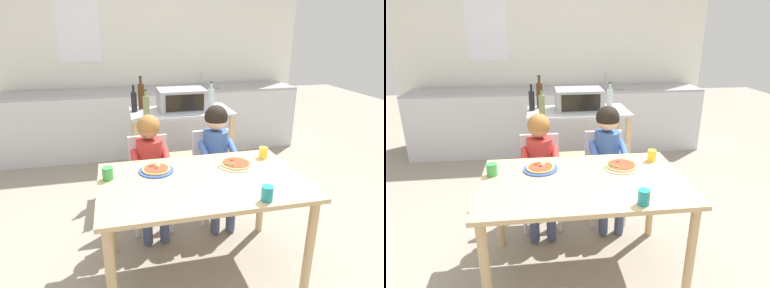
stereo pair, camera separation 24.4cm
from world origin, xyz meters
TOP-DOWN VIEW (x-y plane):
  - ground_plane at (0.00, 1.18)m, footprint 11.81×11.81m
  - back_wall_tiled at (-0.00, 3.01)m, footprint 4.49×0.13m
  - kitchen_counter at (0.00, 2.60)m, footprint 4.04×0.60m
  - kitchen_island_cart at (0.14, 1.39)m, footprint 1.07×0.54m
  - toaster_oven at (0.15, 1.41)m, footprint 0.49×0.36m
  - bottle_tall_green_wine at (0.50, 1.51)m, footprint 0.07×0.07m
  - bottle_dark_olive_oil at (-0.26, 1.56)m, footprint 0.07×0.07m
  - bottle_clear_vinegar at (-0.25, 1.21)m, footprint 0.06×0.06m
  - bottle_brown_beer at (-0.35, 1.44)m, footprint 0.06×0.06m
  - dining_table at (0.00, 0.00)m, footprint 1.38×0.87m
  - dining_chair_left at (-0.28, 0.72)m, footprint 0.36×0.36m
  - dining_chair_right at (0.30, 0.74)m, footprint 0.36×0.36m
  - child_in_red_shirt at (-0.28, 0.60)m, footprint 0.32×0.42m
  - child_in_blue_striped_shirt at (0.30, 0.63)m, footprint 0.32×0.42m
  - pizza_plate_blue_rimmed at (-0.28, 0.20)m, footprint 0.25×0.25m
  - pizza_plate_white at (0.30, 0.17)m, footprint 0.26×0.26m
  - drinking_cup_green at (-0.62, 0.15)m, footprint 0.08×0.08m
  - drinking_cup_yellow at (0.57, 0.27)m, footprint 0.07×0.07m
  - drinking_cup_teal at (0.30, -0.36)m, footprint 0.07×0.07m

SIDE VIEW (x-z plane):
  - ground_plane at x=0.00m, z-range 0.00..0.00m
  - kitchen_counter at x=0.00m, z-range -0.10..0.99m
  - dining_chair_left at x=-0.28m, z-range 0.07..0.89m
  - dining_chair_right at x=0.30m, z-range 0.07..0.89m
  - kitchen_island_cart at x=0.14m, z-range 0.15..1.03m
  - dining_table at x=0.00m, z-range 0.28..1.02m
  - child_in_red_shirt at x=-0.28m, z-range 0.15..1.18m
  - child_in_blue_striped_shirt at x=0.30m, z-range 0.16..1.23m
  - pizza_plate_blue_rimmed at x=-0.28m, z-range 0.74..0.78m
  - pizza_plate_white at x=0.30m, z-range 0.74..0.78m
  - drinking_cup_yellow at x=0.57m, z-range 0.75..0.83m
  - drinking_cup_green at x=-0.62m, z-range 0.75..0.84m
  - drinking_cup_teal at x=0.30m, z-range 0.75..0.84m
  - bottle_tall_green_wine at x=0.50m, z-range 0.85..1.12m
  - bottle_clear_vinegar at x=-0.25m, z-range 0.86..1.13m
  - bottle_brown_beer at x=-0.35m, z-range 0.85..1.13m
  - toaster_oven at x=0.15m, z-range 0.88..1.11m
  - bottle_dark_olive_oil at x=-0.26m, z-range 0.85..1.20m
  - back_wall_tiled at x=0.00m, z-range 0.00..2.70m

